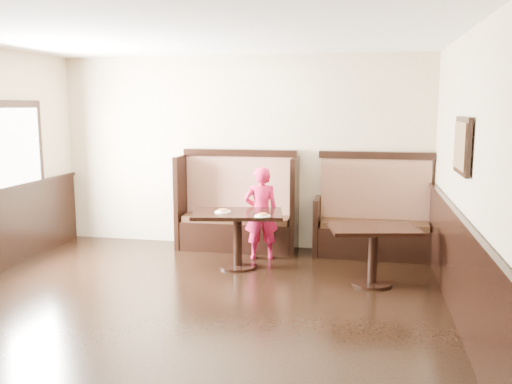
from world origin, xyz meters
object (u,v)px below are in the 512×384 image
(table_main, at_px, (238,225))
(child, at_px, (261,213))
(table_neighbor, at_px, (373,241))
(booth_neighbor, at_px, (374,222))
(booth_main, at_px, (238,213))

(table_main, bearing_deg, child, 54.04)
(table_main, bearing_deg, table_neighbor, -22.37)
(booth_neighbor, height_order, child, booth_neighbor)
(booth_main, distance_m, table_main, 0.96)
(table_neighbor, relative_size, child, 0.87)
(booth_main, relative_size, child, 1.38)
(child, bearing_deg, table_main, 48.73)
(booth_neighbor, height_order, table_neighbor, booth_neighbor)
(booth_main, bearing_deg, table_neighbor, -33.92)
(table_main, height_order, child, child)
(booth_neighbor, bearing_deg, table_main, -151.76)
(booth_main, xyz_separation_m, table_neighbor, (1.92, -1.29, -0.01))
(booth_main, height_order, table_main, booth_main)
(booth_neighbor, bearing_deg, table_neighbor, -91.31)
(booth_main, relative_size, booth_neighbor, 1.06)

